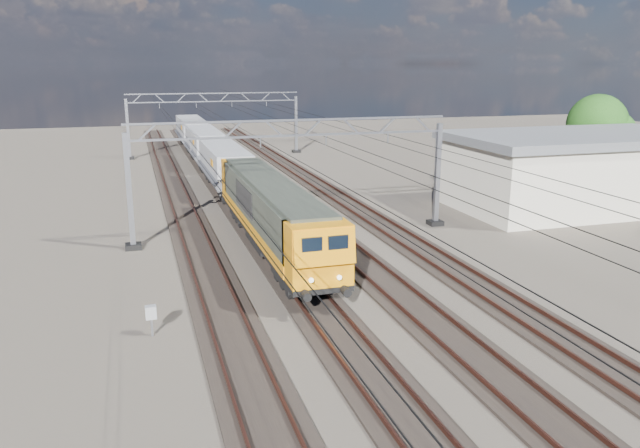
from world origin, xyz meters
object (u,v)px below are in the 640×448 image
object	(u,v)px
locomotive	(271,210)
tree_far	(601,127)
catenary_gantry_far	(215,122)
hopper_wagon_mid	(205,144)
hopper_wagon_third	(191,130)
trackside_cabinet	(151,313)
industrial_shed	(579,170)
catenary_gantry_mid	(294,173)
hopper_wagon_lead	(225,165)

from	to	relation	value
locomotive	tree_far	bearing A→B (deg)	20.93
tree_far	catenary_gantry_far	bearing A→B (deg)	139.15
hopper_wagon_mid	locomotive	bearing A→B (deg)	-90.00
locomotive	hopper_wagon_third	size ratio (longest dim) A/B	1.62
trackside_cabinet	industrial_shed	xyz separation A→B (m)	(30.92, 14.44, 1.78)
catenary_gantry_mid	hopper_wagon_third	distance (m)	43.60
locomotive	trackside_cabinet	distance (m)	12.13
catenary_gantry_far	hopper_wagon_third	size ratio (longest dim) A/B	1.53
catenary_gantry_mid	tree_far	size ratio (longest dim) A/B	2.58
locomotive	industrial_shed	size ratio (longest dim) A/B	1.13
catenary_gantry_far	hopper_wagon_lead	size ratio (longest dim) A/B	1.53
locomotive	hopper_wagon_third	world-z (taller)	locomotive
hopper_wagon_mid	tree_far	xyz separation A→B (m)	(32.32, -19.54, 2.69)
catenary_gantry_mid	hopper_wagon_third	size ratio (longest dim) A/B	1.53
catenary_gantry_far	tree_far	distance (m)	40.09
hopper_wagon_mid	industrial_shed	distance (m)	36.37
industrial_shed	hopper_wagon_mid	bearing A→B (deg)	131.29
hopper_wagon_mid	trackside_cabinet	world-z (taller)	hopper_wagon_mid
hopper_wagon_lead	tree_far	xyz separation A→B (m)	(32.32, -5.34, 2.69)
hopper_wagon_lead	catenary_gantry_far	bearing A→B (deg)	84.53
tree_far	hopper_wagon_third	bearing A→B (deg)	133.77
trackside_cabinet	tree_far	size ratio (longest dim) A/B	0.16
hopper_wagon_lead	hopper_wagon_third	distance (m)	28.40
catenary_gantry_mid	industrial_shed	size ratio (longest dim) A/B	1.07
hopper_wagon_third	hopper_wagon_mid	bearing A→B (deg)	-90.00
hopper_wagon_mid	trackside_cabinet	size ratio (longest dim) A/B	10.49
catenary_gantry_far	hopper_wagon_third	xyz separation A→B (m)	(-2.00, 7.53, -1.67)
catenary_gantry_far	hopper_wagon_mid	world-z (taller)	catenary_gantry_far
hopper_wagon_third	hopper_wagon_lead	bearing A→B (deg)	-90.00
hopper_wagon_mid	trackside_cabinet	distance (m)	42.35
catenary_gantry_mid	hopper_wagon_lead	xyz separation A→B (m)	(-2.00, 15.13, -1.67)
hopper_wagon_third	trackside_cabinet	distance (m)	56.40
hopper_wagon_lead	trackside_cabinet	xyz separation A→B (m)	(-6.92, -27.56, -1.29)
catenary_gantry_far	catenary_gantry_mid	bearing A→B (deg)	-90.00
catenary_gantry_far	industrial_shed	bearing A→B (deg)	-57.09
locomotive	industrial_shed	bearing A→B (deg)	10.78
locomotive	trackside_cabinet	size ratio (longest dim) A/B	17.03
trackside_cabinet	catenary_gantry_far	bearing A→B (deg)	78.19
hopper_wagon_lead	hopper_wagon_third	size ratio (longest dim) A/B	1.00
catenary_gantry_far	locomotive	xyz separation A→B (m)	(-2.00, -38.57, -1.58)
catenary_gantry_mid	hopper_wagon_third	world-z (taller)	catenary_gantry_mid
hopper_wagon_third	trackside_cabinet	xyz separation A→B (m)	(-6.92, -55.96, -1.29)
catenary_gantry_mid	industrial_shed	world-z (taller)	catenary_gantry_mid
hopper_wagon_third	tree_far	bearing A→B (deg)	-46.23
catenary_gantry_far	locomotive	distance (m)	38.65
catenary_gantry_mid	hopper_wagon_lead	bearing A→B (deg)	97.53
catenary_gantry_far	industrial_shed	world-z (taller)	catenary_gantry_far
industrial_shed	catenary_gantry_mid	bearing A→B (deg)	-174.81
hopper_wagon_third	catenary_gantry_mid	bearing A→B (deg)	-87.37
catenary_gantry_mid	tree_far	xyz separation A→B (m)	(30.32, 9.79, 1.02)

